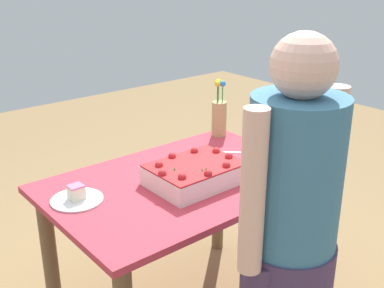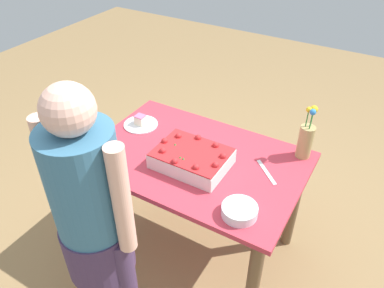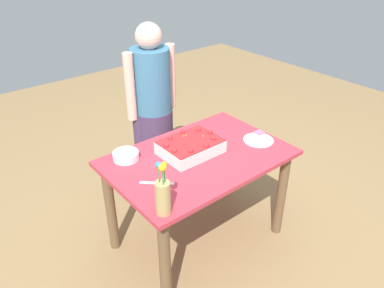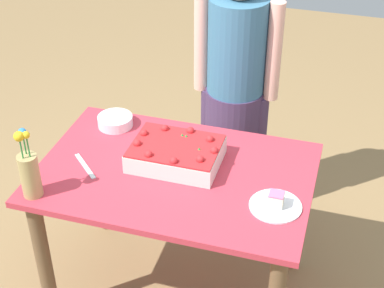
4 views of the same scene
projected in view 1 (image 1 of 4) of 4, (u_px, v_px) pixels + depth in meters
dining_table at (183, 205)px, 2.23m from camera, size 1.21×0.81×0.74m
sheet_cake at (195, 173)px, 2.13m from camera, size 0.40×0.29×0.12m
serving_plate_with_slice at (77, 197)px, 1.98m from camera, size 0.22×0.22×0.07m
cake_knife at (233, 152)px, 2.48m from camera, size 0.17×0.16×0.00m
flower_vase at (219, 115)px, 2.68m from camera, size 0.08×0.08×0.32m
fruit_bowl at (287, 170)px, 2.21m from camera, size 0.17×0.17×0.05m
person_standing at (290, 228)px, 1.57m from camera, size 0.45×0.31×1.49m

